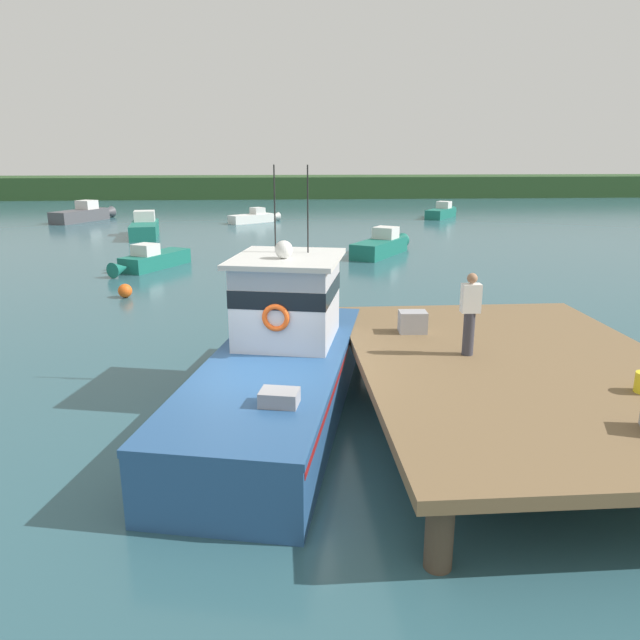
% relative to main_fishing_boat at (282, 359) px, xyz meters
% --- Properties ---
extents(ground_plane, '(200.00, 200.00, 0.00)m').
position_rel_main_fishing_boat_xyz_m(ground_plane, '(-0.33, -1.13, -1.01)').
color(ground_plane, '#2D5660').
extents(dock, '(6.00, 9.00, 1.20)m').
position_rel_main_fishing_boat_xyz_m(dock, '(4.47, -1.13, 0.07)').
color(dock, '#4C3D2D').
rests_on(dock, ground).
extents(main_fishing_boat, '(4.24, 9.96, 4.80)m').
position_rel_main_fishing_boat_xyz_m(main_fishing_boat, '(0.00, 0.00, 0.00)').
color(main_fishing_boat, '#285184').
rests_on(main_fishing_boat, ground).
extents(crate_stack_mid_dock, '(0.62, 0.47, 0.47)m').
position_rel_main_fishing_boat_xyz_m(crate_stack_mid_dock, '(2.89, 1.02, 0.43)').
color(crate_stack_mid_dock, '#9E9EA3').
rests_on(crate_stack_mid_dock, dock).
extents(deckhand_by_the_boat, '(0.36, 0.22, 1.63)m').
position_rel_main_fishing_boat_xyz_m(deckhand_by_the_boat, '(3.64, -0.58, 1.05)').
color(deckhand_by_the_boat, '#383842').
rests_on(deckhand_by_the_boat, dock).
extents(moored_boat_near_channel, '(3.81, 5.07, 1.36)m').
position_rel_main_fishing_boat_xyz_m(moored_boat_near_channel, '(5.35, 18.85, -0.54)').
color(moored_boat_near_channel, '#196B5B').
rests_on(moored_boat_near_channel, ground).
extents(moored_boat_far_right, '(3.66, 5.93, 1.53)m').
position_rel_main_fishing_boat_xyz_m(moored_boat_far_right, '(-14.68, 36.00, -0.48)').
color(moored_boat_far_right, '#4C4C51').
rests_on(moored_boat_far_right, ground).
extents(moored_boat_far_left, '(3.58, 4.65, 1.26)m').
position_rel_main_fishing_boat_xyz_m(moored_boat_far_left, '(13.28, 36.59, -0.57)').
color(moored_boat_far_left, '#196B5B').
rests_on(moored_boat_far_left, ground).
extents(moored_boat_outer_mooring, '(3.94, 3.27, 1.09)m').
position_rel_main_fishing_boat_xyz_m(moored_boat_outer_mooring, '(-1.67, 34.04, -0.63)').
color(moored_boat_outer_mooring, white).
rests_on(moored_boat_outer_mooring, ground).
extents(moored_boat_off_the_point, '(3.01, 4.42, 1.16)m').
position_rel_main_fishing_boat_xyz_m(moored_boat_off_the_point, '(-5.70, 15.64, -0.61)').
color(moored_boat_off_the_point, '#196B5B').
rests_on(moored_boat_off_the_point, ground).
extents(moored_boat_mid_harbor, '(2.20, 6.13, 1.53)m').
position_rel_main_fishing_boat_xyz_m(moored_boat_mid_harbor, '(-8.25, 26.89, -0.48)').
color(moored_boat_mid_harbor, '#196B5B').
rests_on(moored_boat_mid_harbor, ground).
extents(mooring_buoy_outer, '(0.50, 0.50, 0.50)m').
position_rel_main_fishing_boat_xyz_m(mooring_buoy_outer, '(-5.54, 10.02, -0.76)').
color(mooring_buoy_outer, '#EA5B19').
rests_on(mooring_buoy_outer, ground).
extents(mooring_buoy_channel_marker, '(0.50, 0.50, 0.50)m').
position_rel_main_fishing_boat_xyz_m(mooring_buoy_channel_marker, '(-1.89, 15.02, -0.76)').
color(mooring_buoy_channel_marker, silver).
rests_on(mooring_buoy_channel_marker, ground).
extents(far_shoreline, '(120.00, 8.00, 2.40)m').
position_rel_main_fishing_boat_xyz_m(far_shoreline, '(-0.33, 60.87, 0.19)').
color(far_shoreline, '#284723').
rests_on(far_shoreline, ground).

